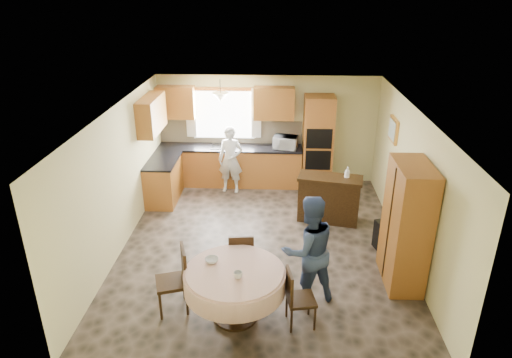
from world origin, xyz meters
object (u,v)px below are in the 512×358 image
object	(u,v)px
person_dining	(308,250)
chair_right	(296,295)
chair_left	(177,276)
chair_back	(241,256)
oven_tower	(318,142)
sideboard	(329,200)
dining_table	(235,281)
cupboard	(406,225)
person_sink	(231,160)

from	to	relation	value
person_dining	chair_right	bearing A→B (deg)	50.38
chair_left	chair_back	size ratio (longest dim) A/B	1.09
chair_left	chair_back	world-z (taller)	chair_left
oven_tower	sideboard	bearing A→B (deg)	-85.71
oven_tower	dining_table	world-z (taller)	oven_tower
cupboard	person_dining	xyz separation A→B (m)	(-1.51, -0.54, -0.14)
cupboard	chair_right	xyz separation A→B (m)	(-1.70, -1.11, -0.51)
oven_tower	person_sink	size ratio (longest dim) A/B	1.40
oven_tower	chair_back	size ratio (longest dim) A/B	2.30
chair_right	chair_back	bearing A→B (deg)	32.33
sideboard	person_dining	size ratio (longest dim) A/B	0.73
oven_tower	chair_left	world-z (taller)	oven_tower
cupboard	person_dining	size ratio (longest dim) A/B	1.17
oven_tower	cupboard	bearing A→B (deg)	-73.58
cupboard	chair_right	distance (m)	2.09
chair_left	cupboard	bearing A→B (deg)	86.29
chair_right	person_sink	distance (m)	4.55
chair_left	oven_tower	bearing A→B (deg)	134.89
chair_back	dining_table	bearing A→B (deg)	81.75
cupboard	person_sink	xyz separation A→B (m)	(-3.01, 3.24, -0.24)
cupboard	chair_back	size ratio (longest dim) A/B	2.15
sideboard	chair_back	xyz separation A→B (m)	(-1.57, -2.19, 0.07)
chair_right	person_sink	bearing A→B (deg)	6.09
cupboard	chair_back	world-z (taller)	cupboard
sideboard	dining_table	size ratio (longest dim) A/B	0.88
oven_tower	person_dining	xyz separation A→B (m)	(-0.44, -4.17, -0.21)
cupboard	chair_left	size ratio (longest dim) A/B	1.98
chair_right	sideboard	bearing A→B (deg)	-24.52
chair_left	chair_right	bearing A→B (deg)	63.43
chair_right	oven_tower	bearing A→B (deg)	-18.27
dining_table	person_dining	size ratio (longest dim) A/B	0.83
dining_table	chair_left	distance (m)	0.87
sideboard	cupboard	bearing A→B (deg)	-52.64
chair_right	person_sink	world-z (taller)	person_sink
chair_back	person_sink	distance (m)	3.52
oven_tower	person_dining	size ratio (longest dim) A/B	1.25
chair_back	chair_right	xyz separation A→B (m)	(0.82, -0.87, -0.03)
oven_tower	chair_right	size ratio (longest dim) A/B	2.43
chair_back	chair_right	distance (m)	1.20
oven_tower	person_dining	distance (m)	4.20
sideboard	chair_right	bearing A→B (deg)	-92.19
oven_tower	sideboard	world-z (taller)	oven_tower
chair_back	sideboard	bearing A→B (deg)	-132.01
dining_table	chair_left	world-z (taller)	chair_left
sideboard	chair_right	world-z (taller)	sideboard
chair_back	cupboard	bearing A→B (deg)	178.95
oven_tower	sideboard	size ratio (longest dim) A/B	1.72
chair_back	chair_right	size ratio (longest dim) A/B	1.05
chair_back	person_dining	world-z (taller)	person_dining
chair_left	person_dining	xyz separation A→B (m)	(1.87, 0.31, 0.29)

